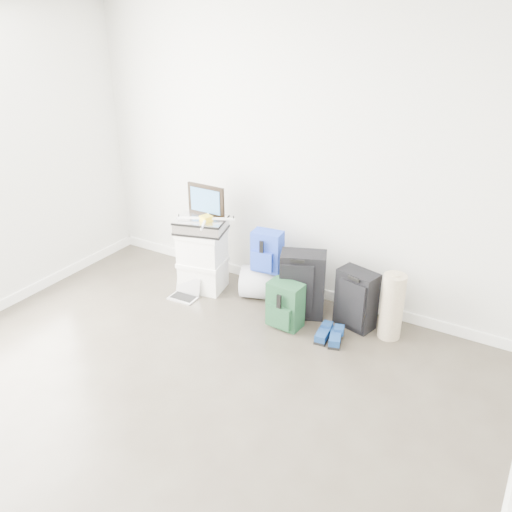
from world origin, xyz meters
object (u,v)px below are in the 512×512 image
Objects in this scene: laptop at (185,292)px; large_suitcase at (302,285)px; boxes_stack at (203,260)px; carry_on at (356,299)px; duffel_bag at (268,283)px; briefcase at (201,225)px.

large_suitcase is at bearing 11.72° from laptop.
boxes_stack reaches higher than carry_on.
duffel_bag is 0.46m from large_suitcase.
carry_on is at bearing -14.24° from large_suitcase.
carry_on is 1.69m from laptop.
large_suitcase is (1.09, 0.05, -0.38)m from briefcase.
carry_on reaches higher than duffel_bag.
briefcase reaches higher than duffel_bag.
duffel_bag is 1.85× the size of laptop.
carry_on is (1.59, 0.12, -0.04)m from boxes_stack.
briefcase is 1.65m from carry_on.
boxes_stack is 1.15× the size of carry_on.
boxes_stack is at bearing 175.32° from duffel_bag.
duffel_bag is 0.96× the size of carry_on.
briefcase is at bearing 160.05° from large_suitcase.
boxes_stack reaches higher than duffel_bag.
carry_on is at bearing -12.11° from briefcase.
carry_on is (1.59, 0.12, -0.42)m from briefcase.
boxes_stack is at bearing 75.89° from laptop.
boxes_stack is 0.99× the size of large_suitcase.
large_suitcase is at bearing -8.53° from boxes_stack.
large_suitcase is (0.42, -0.11, 0.16)m from duffel_bag.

